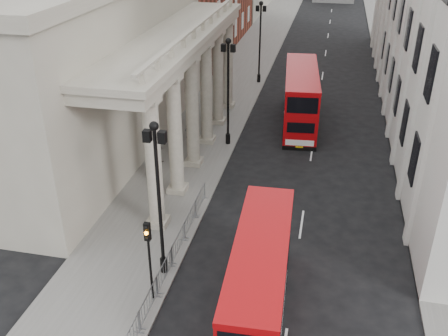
# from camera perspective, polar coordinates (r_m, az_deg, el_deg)

# --- Properties ---
(ground) EXTENTS (260.00, 260.00, 0.00)m
(ground) POSITION_cam_1_polar(r_m,az_deg,el_deg) (23.62, -8.59, -18.02)
(ground) COLOR black
(ground) RESTS_ON ground
(sidewalk_west) EXTENTS (6.00, 140.00, 0.12)m
(sidewalk_west) POSITION_cam_1_polar(r_m,az_deg,el_deg) (49.15, 0.11, 7.84)
(sidewalk_west) COLOR slate
(sidewalk_west) RESTS_ON ground
(sidewalk_east) EXTENTS (3.00, 140.00, 0.12)m
(sidewalk_east) POSITION_cam_1_polar(r_m,az_deg,el_deg) (48.65, 19.58, 5.98)
(sidewalk_east) COLOR slate
(sidewalk_east) RESTS_ON ground
(kerb) EXTENTS (0.20, 140.00, 0.14)m
(kerb) POSITION_cam_1_polar(r_m,az_deg,el_deg) (48.64, 3.53, 7.58)
(kerb) COLOR slate
(kerb) RESTS_ON ground
(portico_building) EXTENTS (9.00, 28.00, 12.00)m
(portico_building) POSITION_cam_1_polar(r_m,az_deg,el_deg) (38.91, -14.84, 10.72)
(portico_building) COLOR gray
(portico_building) RESTS_ON ground
(lamp_post_south) EXTENTS (1.05, 0.44, 8.32)m
(lamp_post_south) POSITION_cam_1_polar(r_m,az_deg,el_deg) (23.72, -7.50, -2.61)
(lamp_post_south) COLOR black
(lamp_post_south) RESTS_ON sidewalk_west
(lamp_post_mid) EXTENTS (1.05, 0.44, 8.32)m
(lamp_post_mid) POSITION_cam_1_polar(r_m,az_deg,el_deg) (37.84, 0.47, 9.44)
(lamp_post_mid) COLOR black
(lamp_post_mid) RESTS_ON sidewalk_west
(lamp_post_north) EXTENTS (1.05, 0.44, 8.32)m
(lamp_post_north) POSITION_cam_1_polar(r_m,az_deg,el_deg) (53.04, 4.15, 14.73)
(lamp_post_north) COLOR black
(lamp_post_north) RESTS_ON sidewalk_west
(traffic_light) EXTENTS (0.28, 0.33, 4.30)m
(traffic_light) POSITION_cam_1_polar(r_m,az_deg,el_deg) (23.11, -8.62, -8.98)
(traffic_light) COLOR black
(traffic_light) RESTS_ON sidewalk_west
(crowd_barriers) EXTENTS (0.50, 18.75, 1.10)m
(crowd_barriers) POSITION_cam_1_polar(r_m,az_deg,el_deg) (24.76, -7.69, -13.23)
(crowd_barriers) COLOR gray
(crowd_barriers) RESTS_ON sidewalk_west
(bus_near) EXTENTS (2.73, 9.72, 4.16)m
(bus_near) POSITION_cam_1_polar(r_m,az_deg,el_deg) (22.61, 4.08, -12.68)
(bus_near) COLOR #A9070B
(bus_near) RESTS_ON ground
(bus_far) EXTENTS (3.62, 11.17, 4.74)m
(bus_far) POSITION_cam_1_polar(r_m,az_deg,el_deg) (43.19, 8.74, 8.06)
(bus_far) COLOR #B3080B
(bus_far) RESTS_ON ground
(pedestrian_a) EXTENTS (0.67, 0.58, 1.56)m
(pedestrian_a) POSITION_cam_1_polar(r_m,az_deg,el_deg) (37.80, -5.18, 2.75)
(pedestrian_a) COLOR black
(pedestrian_a) RESTS_ON sidewalk_west
(pedestrian_b) EXTENTS (1.08, 0.93, 1.91)m
(pedestrian_b) POSITION_cam_1_polar(r_m,az_deg,el_deg) (36.69, -7.64, 2.11)
(pedestrian_b) COLOR #292521
(pedestrian_b) RESTS_ON sidewalk_west
(pedestrian_c) EXTENTS (0.93, 0.86, 1.60)m
(pedestrian_c) POSITION_cam_1_polar(r_m,az_deg,el_deg) (40.40, -3.99, 4.54)
(pedestrian_c) COLOR black
(pedestrian_c) RESTS_ON sidewalk_west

